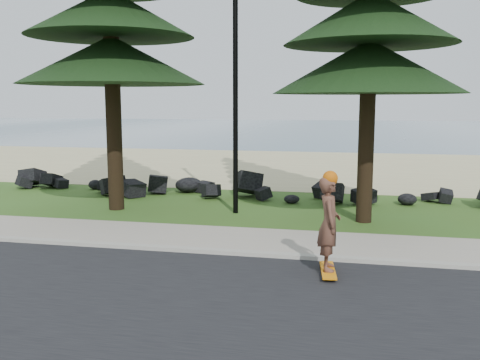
{
  "coord_description": "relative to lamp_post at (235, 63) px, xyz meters",
  "views": [
    {
      "loc": [
        3.18,
        -11.16,
        3.09
      ],
      "look_at": [
        0.81,
        0.0,
        1.42
      ],
      "focal_mm": 40.0,
      "sensor_mm": 36.0,
      "label": 1
    }
  ],
  "objects": [
    {
      "name": "ground",
      "position": [
        0.0,
        -3.2,
        -4.13
      ],
      "size": [
        160.0,
        160.0,
        0.0
      ],
      "primitive_type": "plane",
      "color": "#38571B",
      "rests_on": "ground"
    },
    {
      "name": "ocean",
      "position": [
        0.0,
        47.8,
        -4.13
      ],
      "size": [
        160.0,
        58.0,
        0.01
      ],
      "primitive_type": "cube",
      "color": "#3E6377",
      "rests_on": "ground"
    },
    {
      "name": "sidewalk",
      "position": [
        0.0,
        -3.0,
        -4.09
      ],
      "size": [
        160.0,
        2.0,
        0.08
      ],
      "primitive_type": "cube",
      "color": "gray",
      "rests_on": "ground"
    },
    {
      "name": "beach_sand",
      "position": [
        0.0,
        11.3,
        -4.13
      ],
      "size": [
        160.0,
        15.0,
        0.01
      ],
      "primitive_type": "cube",
      "color": "tan",
      "rests_on": "ground"
    },
    {
      "name": "seawall_boulders",
      "position": [
        0.0,
        2.4,
        -4.13
      ],
      "size": [
        60.0,
        2.4,
        1.1
      ],
      "primitive_type": null,
      "color": "black",
      "rests_on": "ground"
    },
    {
      "name": "kerb",
      "position": [
        0.0,
        -4.1,
        -4.08
      ],
      "size": [
        160.0,
        0.2,
        0.1
      ],
      "primitive_type": "cube",
      "color": "#A6A396",
      "rests_on": "ground"
    },
    {
      "name": "road",
      "position": [
        0.0,
        -7.7,
        -4.12
      ],
      "size": [
        160.0,
        7.0,
        0.02
      ],
      "primitive_type": "cube",
      "color": "black",
      "rests_on": "ground"
    },
    {
      "name": "skateboarder",
      "position": [
        2.8,
        -4.99,
        -3.19
      ],
      "size": [
        0.47,
        1.03,
        1.88
      ],
      "rotation": [
        0.0,
        0.0,
        1.69
      ],
      "color": "orange",
      "rests_on": "ground"
    },
    {
      "name": "lamp_post",
      "position": [
        0.0,
        0.0,
        0.0
      ],
      "size": [
        0.25,
        0.14,
        8.14
      ],
      "color": "black",
      "rests_on": "ground"
    }
  ]
}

